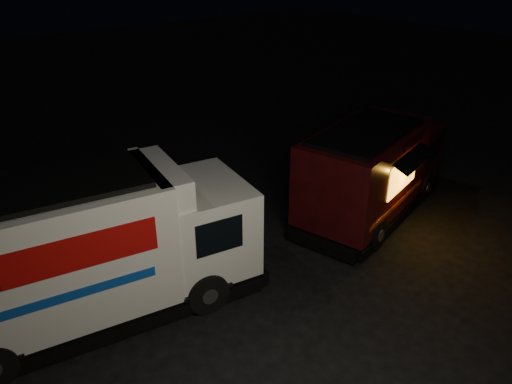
{
  "coord_description": "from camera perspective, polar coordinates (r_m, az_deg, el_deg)",
  "views": [
    {
      "loc": [
        -6.18,
        -7.21,
        7.55
      ],
      "look_at": [
        1.33,
        2.0,
        1.53
      ],
      "focal_mm": 35.0,
      "sensor_mm": 36.0,
      "label": 1
    }
  ],
  "objects": [
    {
      "name": "red_truck",
      "position": [
        15.34,
        13.38,
        2.67
      ],
      "size": [
        6.58,
        3.73,
        2.89
      ],
      "primitive_type": null,
      "rotation": [
        0.0,
        0.0,
        0.25
      ],
      "color": "#380B0A",
      "rests_on": "ground"
    },
    {
      "name": "white_truck",
      "position": [
        11.21,
        -18.34,
        -6.15
      ],
      "size": [
        7.81,
        3.82,
        3.39
      ],
      "primitive_type": null,
      "rotation": [
        0.0,
        0.0,
        -0.18
      ],
      "color": "silver",
      "rests_on": "ground"
    },
    {
      "name": "ground",
      "position": [
        12.13,
        1.12,
        -11.62
      ],
      "size": [
        80.0,
        80.0,
        0.0
      ],
      "primitive_type": "plane",
      "color": "black",
      "rests_on": "ground"
    }
  ]
}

